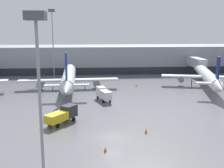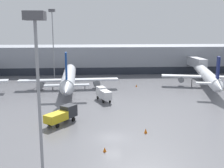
# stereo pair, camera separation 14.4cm
# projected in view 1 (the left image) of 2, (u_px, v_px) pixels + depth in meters

# --- Properties ---
(ground_plane) EXTENTS (320.00, 320.00, 0.00)m
(ground_plane) POSITION_uv_depth(u_px,v_px,m) (112.00, 138.00, 39.35)
(ground_plane) COLOR slate
(terminal_building) EXTENTS (160.00, 31.00, 9.00)m
(terminal_building) POSITION_uv_depth(u_px,v_px,m) (100.00, 59.00, 98.92)
(terminal_building) COLOR gray
(terminal_building) RESTS_ON ground_plane
(parked_jet_1) EXTENTS (24.94, 34.47, 10.21)m
(parked_jet_1) POSITION_uv_depth(u_px,v_px,m) (69.00, 78.00, 70.21)
(parked_jet_1) COLOR silver
(parked_jet_1) RESTS_ON ground_plane
(parked_jet_3) EXTENTS (22.88, 37.66, 9.22)m
(parked_jet_3) POSITION_uv_depth(u_px,v_px,m) (206.00, 75.00, 73.23)
(parked_jet_3) COLOR silver
(parked_jet_3) RESTS_ON ground_plane
(service_truck_1) EXTENTS (3.25, 5.72, 2.70)m
(service_truck_1) POSITION_uv_depth(u_px,v_px,m) (104.00, 93.00, 59.10)
(service_truck_1) COLOR silver
(service_truck_1) RESTS_ON ground_plane
(service_truck_2) EXTENTS (5.11, 5.89, 2.66)m
(service_truck_2) POSITION_uv_depth(u_px,v_px,m) (62.00, 114.00, 45.08)
(service_truck_2) COLOR gold
(service_truck_2) RESTS_ON ground_plane
(traffic_cone_0) EXTENTS (0.46, 0.46, 0.73)m
(traffic_cone_0) POSITION_uv_depth(u_px,v_px,m) (146.00, 131.00, 41.01)
(traffic_cone_0) COLOR orange
(traffic_cone_0) RESTS_ON ground_plane
(traffic_cone_1) EXTENTS (0.41, 0.41, 0.66)m
(traffic_cone_1) POSITION_uv_depth(u_px,v_px,m) (136.00, 86.00, 73.37)
(traffic_cone_1) COLOR orange
(traffic_cone_1) RESTS_ON ground_plane
(traffic_cone_3) EXTENTS (0.43, 0.43, 0.61)m
(traffic_cone_3) POSITION_uv_depth(u_px,v_px,m) (105.00, 149.00, 34.84)
(traffic_cone_3) COLOR orange
(traffic_cone_3) RESTS_ON ground_plane
(apron_light_mast_1) EXTENTS (1.80, 1.80, 16.59)m
(apron_light_mast_1) POSITION_uv_depth(u_px,v_px,m) (37.00, 49.00, 25.24)
(apron_light_mast_1) COLOR gray
(apron_light_mast_1) RESTS_ON ground_plane
(apron_light_mast_7) EXTENTS (1.80, 1.80, 20.58)m
(apron_light_mast_7) POSITION_uv_depth(u_px,v_px,m) (52.00, 25.00, 83.44)
(apron_light_mast_7) COLOR gray
(apron_light_mast_7) RESTS_ON ground_plane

